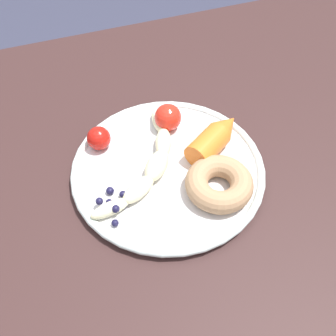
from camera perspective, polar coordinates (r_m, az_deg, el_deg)
The scene contains 9 objects.
ground_plane at distance 1.29m, azimuth 1.41°, elevation -21.99°, with size 6.00×6.00×0.00m, color #313346.
dining_table at distance 0.68m, azimuth 2.51°, elevation -5.70°, with size 1.06×0.85×0.77m.
plate at distance 0.59m, azimuth -0.00°, elevation -0.17°, with size 0.29×0.29×0.02m.
banana at distance 0.57m, azimuth -2.78°, elevation 0.54°, with size 0.16×0.18×0.03m.
carrot_orange at distance 0.60m, azimuth 7.00°, elevation 4.52°, with size 0.11×0.09×0.04m.
donut at distance 0.55m, azimuth 7.53°, elevation -2.30°, with size 0.10×0.10×0.03m, color tan.
blueberry_pile at distance 0.54m, azimuth -8.13°, elevation -5.22°, with size 0.05×0.06×0.02m.
tomato_near at distance 0.61m, azimuth -10.14°, elevation 4.33°, with size 0.04×0.04×0.04m, color red.
tomato_mid at distance 0.63m, azimuth -0.20°, elevation 7.40°, with size 0.04×0.04×0.04m, color red.
Camera 1 is at (0.15, 0.33, 1.24)m, focal length 41.44 mm.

